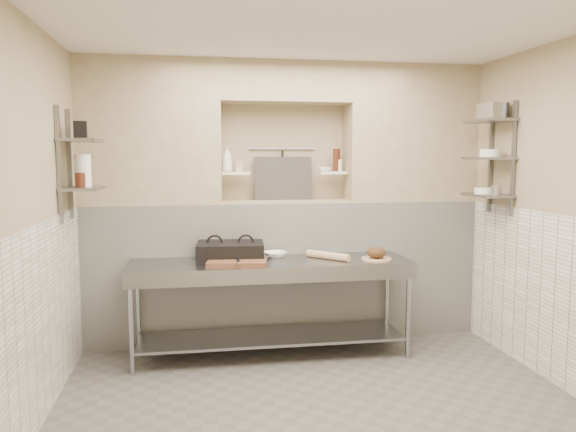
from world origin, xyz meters
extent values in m
cube|color=#504C47|center=(0.00, 0.00, -0.05)|extent=(4.00, 3.90, 0.10)
cube|color=silver|center=(0.00, 0.00, 2.85)|extent=(4.00, 3.90, 0.10)
cube|color=tan|center=(-2.05, 0.00, 1.40)|extent=(0.10, 3.90, 2.80)
cube|color=tan|center=(0.00, 2.00, 1.40)|extent=(4.00, 0.10, 2.80)
cube|color=tan|center=(0.00, -2.00, 1.40)|extent=(4.00, 0.10, 2.80)
cube|color=white|center=(0.00, 1.75, 0.70)|extent=(4.00, 0.40, 1.40)
cube|color=tan|center=(0.00, 1.75, 1.41)|extent=(1.30, 0.40, 0.02)
cube|color=tan|center=(-1.33, 1.75, 2.10)|extent=(1.35, 0.40, 1.40)
cube|color=tan|center=(1.33, 1.75, 2.10)|extent=(1.35, 0.40, 1.40)
cube|color=tan|center=(0.00, 1.75, 2.60)|extent=(1.30, 0.40, 0.40)
cube|color=white|center=(-1.99, 0.00, 0.70)|extent=(0.02, 3.90, 1.40)
cube|color=white|center=(1.99, 0.00, 0.70)|extent=(0.02, 3.90, 1.40)
cube|color=white|center=(-0.50, 1.75, 1.70)|extent=(0.28, 0.16, 0.02)
cube|color=white|center=(0.50, 1.75, 1.70)|extent=(0.28, 0.16, 0.02)
cylinder|color=gray|center=(0.00, 1.92, 1.95)|extent=(0.70, 0.02, 0.02)
cylinder|color=black|center=(0.00, 1.90, 1.78)|extent=(0.02, 0.02, 0.30)
cube|color=#383330|center=(0.00, 1.85, 1.64)|extent=(0.60, 0.08, 0.45)
cube|color=slate|center=(-1.98, 1.25, 1.80)|extent=(0.03, 0.03, 0.95)
cube|color=slate|center=(-1.98, 0.85, 1.80)|extent=(0.03, 0.03, 0.95)
cube|color=slate|center=(-1.84, 1.05, 1.60)|extent=(0.30, 0.50, 0.02)
cube|color=slate|center=(-1.84, 1.05, 2.00)|extent=(0.30, 0.50, 0.03)
cube|color=slate|center=(1.98, 1.25, 1.85)|extent=(0.03, 0.03, 1.05)
cube|color=slate|center=(1.98, 0.85, 1.85)|extent=(0.03, 0.03, 1.05)
cube|color=slate|center=(1.84, 1.05, 1.50)|extent=(0.30, 0.50, 0.02)
cube|color=slate|center=(1.84, 1.05, 1.85)|extent=(0.30, 0.50, 0.02)
cube|color=slate|center=(1.84, 1.05, 2.20)|extent=(0.30, 0.50, 0.03)
cube|color=gray|center=(-0.22, 1.20, 0.88)|extent=(2.60, 0.70, 0.04)
cube|color=gray|center=(-0.22, 1.20, 0.18)|extent=(2.45, 0.60, 0.03)
cube|color=gray|center=(-0.22, 0.87, 0.82)|extent=(2.60, 0.02, 0.12)
cylinder|color=gray|center=(-1.46, 0.91, 0.43)|extent=(0.04, 0.04, 0.86)
cylinder|color=gray|center=(-1.46, 1.49, 0.43)|extent=(0.04, 0.04, 0.86)
cylinder|color=gray|center=(1.02, 0.91, 0.43)|extent=(0.04, 0.04, 0.86)
cylinder|color=gray|center=(1.02, 1.49, 0.43)|extent=(0.04, 0.04, 0.86)
cube|color=black|center=(-0.59, 1.30, 0.96)|extent=(0.65, 0.49, 0.11)
cube|color=black|center=(-0.59, 1.30, 1.04)|extent=(0.65, 0.49, 0.06)
cube|color=brown|center=(-0.54, 1.07, 0.92)|extent=(0.58, 0.45, 0.05)
cube|color=gray|center=(-0.28, 1.14, 0.95)|extent=(0.24, 0.19, 0.01)
cylinder|color=gray|center=(-0.54, 0.98, 0.96)|extent=(0.03, 0.27, 0.03)
imported|color=white|center=(-0.15, 1.40, 0.93)|extent=(0.26, 0.26, 0.05)
cylinder|color=tan|center=(0.32, 1.20, 0.94)|extent=(0.37, 0.38, 0.07)
cylinder|color=tan|center=(0.77, 1.10, 0.91)|extent=(0.28, 0.28, 0.02)
ellipsoid|color=#4C2D19|center=(0.77, 1.10, 0.97)|extent=(0.18, 0.18, 0.11)
imported|color=white|center=(-0.59, 1.70, 1.84)|extent=(0.13, 0.13, 0.26)
cube|color=tan|center=(-0.46, 1.77, 1.77)|extent=(0.07, 0.07, 0.11)
imported|color=white|center=(0.41, 1.74, 1.73)|extent=(0.14, 0.14, 0.04)
cylinder|color=#401A0E|center=(0.55, 1.76, 1.83)|extent=(0.06, 0.06, 0.23)
cylinder|color=#401A0E|center=(0.53, 1.74, 1.83)|extent=(0.06, 0.06, 0.23)
cylinder|color=white|center=(0.56, 1.76, 1.77)|extent=(0.07, 0.07, 0.12)
cylinder|color=white|center=(-1.84, 1.08, 1.75)|extent=(0.14, 0.14, 0.27)
cylinder|color=#401A0E|center=(-1.84, 0.96, 1.67)|extent=(0.08, 0.08, 0.12)
cube|color=black|center=(-1.84, 1.05, 2.09)|extent=(0.12, 0.12, 0.15)
cylinder|color=white|center=(1.84, 1.10, 1.54)|extent=(0.19, 0.19, 0.06)
cylinder|color=gray|center=(1.84, 0.89, 1.56)|extent=(0.09, 0.09, 0.09)
cylinder|color=white|center=(1.84, 1.02, 1.90)|extent=(0.19, 0.19, 0.07)
cube|color=gray|center=(1.84, 1.01, 2.29)|extent=(0.23, 0.26, 0.15)
camera|label=1|loc=(-0.92, -3.89, 1.86)|focal=35.00mm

